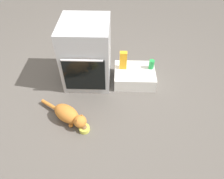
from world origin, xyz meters
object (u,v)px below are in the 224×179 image
oven (87,53)px  food_bowl (84,128)px  soda_can (151,64)px  cat (69,115)px  pantry_cabinet (134,76)px  juice_carton (123,60)px

oven → food_bowl: size_ratio=6.99×
soda_can → cat: bearing=-142.2°
pantry_cabinet → juice_carton: (-0.15, 0.05, 0.21)m
oven → pantry_cabinet: size_ratio=1.54×
juice_carton → soda_can: (0.36, 0.01, -0.06)m
oven → food_bowl: 0.91m
cat → oven: bearing=113.0°
cat → food_bowl: bearing=-0.0°
juice_carton → soda_can: 0.36m
cat → soda_can: 1.20m
pantry_cabinet → soda_can: 0.26m
cat → soda_can: soda_can is taller
food_bowl → juice_carton: juice_carton is taller
pantry_cabinet → food_bowl: bearing=-125.3°
food_bowl → oven: bearing=93.0°
food_bowl → cat: bearing=146.5°
juice_carton → food_bowl: bearing=-115.7°
food_bowl → cat: 0.22m
pantry_cabinet → juice_carton: juice_carton is taller
cat → soda_can: size_ratio=4.80×
oven → juice_carton: size_ratio=3.30×
oven → pantry_cabinet: (0.60, -0.05, -0.31)m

